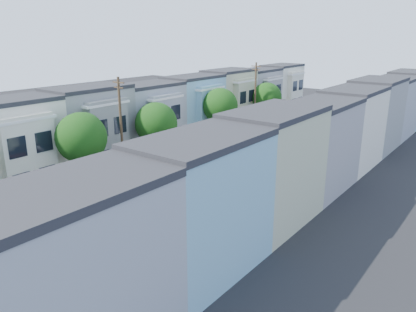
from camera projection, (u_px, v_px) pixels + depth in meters
ground at (154, 195)px, 37.16m from camera, size 160.00×160.00×0.00m
road_slab at (242, 157)px, 48.54m from camera, size 12.00×70.00×0.02m
curb_left at (203, 148)px, 52.05m from camera, size 0.30×70.00×0.15m
curb_right at (288, 166)px, 45.00m from camera, size 0.30×70.00×0.15m
sidewalk_left at (195, 146)px, 52.81m from camera, size 2.60×70.00×0.15m
sidewalk_right at (299, 168)px, 44.24m from camera, size 2.60×70.00×0.15m
centerline at (242, 157)px, 48.55m from camera, size 0.12×70.00×0.01m
townhouse_row_left at (173, 142)px, 55.04m from camera, size 5.00×70.00×8.50m
townhouse_row_right at (333, 176)px, 42.05m from camera, size 5.00×70.00×8.50m
tree_b at (81, 138)px, 37.23m from camera, size 4.70×4.70×7.37m
tree_c at (156, 124)px, 44.72m from camera, size 4.70×4.70×7.02m
tree_d at (220, 106)px, 53.75m from camera, size 4.70×4.70×7.35m
tree_e at (266, 98)px, 63.31m from camera, size 4.70×4.70×6.93m
tree_far_r at (344, 114)px, 54.24m from camera, size 3.10×3.10×5.46m
utility_pole_near at (121, 127)px, 40.85m from camera, size 1.60×0.26×10.00m
utility_pole_far at (255, 96)px, 60.59m from camera, size 1.60×0.26×10.00m
fedex_truck at (246, 152)px, 44.81m from camera, size 2.31×5.99×2.87m
lead_sedan at (291, 141)px, 53.09m from camera, size 2.06×4.25×1.24m
parked_left_b at (22, 210)px, 32.33m from camera, size 1.90×4.40×1.43m
parked_left_c at (128, 173)px, 40.82m from camera, size 1.80×4.09×1.32m
parked_left_d at (202, 148)px, 50.01m from camera, size 1.64×4.05×1.30m
parked_right_a at (137, 230)px, 29.13m from camera, size 1.43×3.73×1.23m
parked_right_b at (179, 209)px, 32.54m from camera, size 2.66×5.14×1.39m
parked_right_c at (298, 150)px, 49.04m from camera, size 2.06×4.41×1.22m
parked_right_d at (329, 134)px, 56.58m from camera, size 2.37×5.14×1.51m
motorcycle at (84, 260)px, 25.60m from camera, size 0.30×2.21×0.88m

